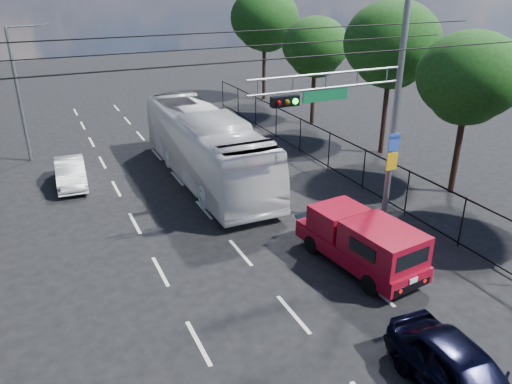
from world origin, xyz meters
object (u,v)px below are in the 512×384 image
white_van (71,173)px  navy_hatchback (462,375)px  white_bus (206,146)px  red_pickup (361,241)px  signal_mast (371,97)px

white_van → navy_hatchback: bearing=-65.7°
navy_hatchback → white_bus: 15.95m
red_pickup → white_bus: (-2.02, 9.98, 0.68)m
signal_mast → navy_hatchback: 10.18m
red_pickup → navy_hatchback: bearing=-103.2°
white_bus → white_van: (-6.22, 2.00, -1.06)m
signal_mast → navy_hatchback: size_ratio=2.22×
signal_mast → red_pickup: (-1.89, -2.58, -4.23)m
white_bus → navy_hatchback: bearing=-87.6°
red_pickup → white_bus: size_ratio=0.43×
red_pickup → white_bus: bearing=101.4°
signal_mast → white_van: (-10.13, 9.40, -4.61)m
signal_mast → white_bus: 9.09m
signal_mast → white_bus: size_ratio=0.78×
navy_hatchback → white_bus: white_bus is taller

